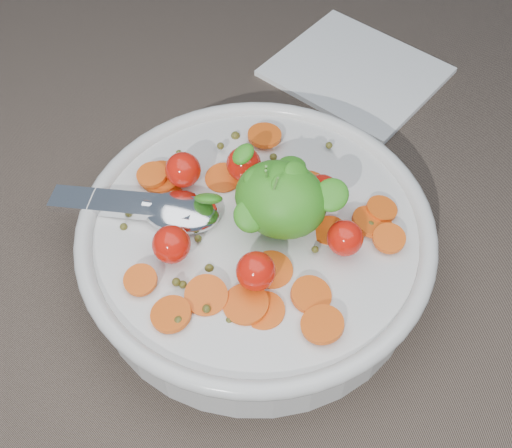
% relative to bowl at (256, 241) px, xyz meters
% --- Properties ---
extents(ground, '(6.00, 6.00, 0.00)m').
position_rel_bowl_xyz_m(ground, '(-0.02, 0.03, -0.03)').
color(ground, brown).
rests_on(ground, ground).
extents(bowl, '(0.30, 0.28, 0.12)m').
position_rel_bowl_xyz_m(bowl, '(0.00, 0.00, 0.00)').
color(bowl, silver).
rests_on(bowl, ground).
extents(napkin, '(0.19, 0.17, 0.01)m').
position_rel_bowl_xyz_m(napkin, '(-0.02, 0.27, -0.03)').
color(napkin, white).
rests_on(napkin, ground).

